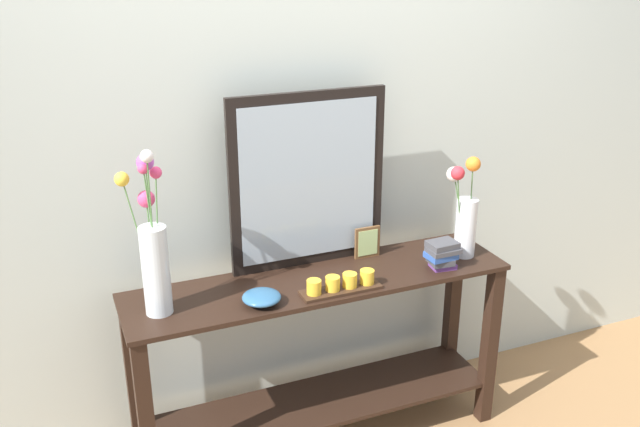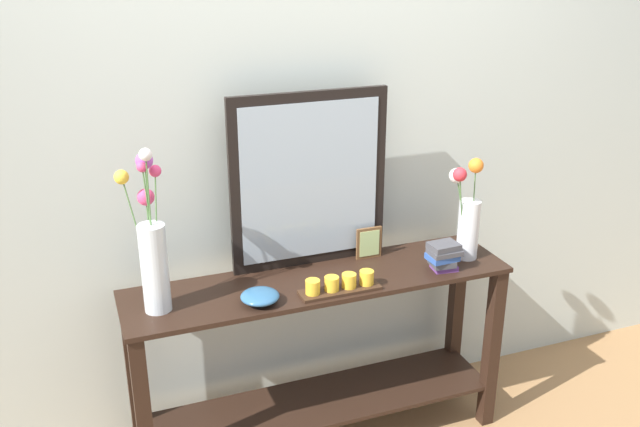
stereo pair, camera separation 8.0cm
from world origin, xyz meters
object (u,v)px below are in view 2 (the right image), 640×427
tall_vase_left (152,250)px  decorative_bowl (260,296)px  candle_tray (340,285)px  console_table (320,345)px  mirror_leaning (309,181)px  picture_frame_small (369,243)px  vase_right (467,216)px  book_stack (443,256)px

tall_vase_left → decorative_bowl: bearing=-14.7°
tall_vase_left → candle_tray: (0.67, -0.11, -0.21)m
console_table → decorative_bowl: decorative_bowl is taller
mirror_leaning → picture_frame_small: bearing=-10.2°
vase_right → picture_frame_small: bearing=159.6°
console_table → vase_right: 0.81m
mirror_leaning → vase_right: (0.63, -0.19, -0.17)m
tall_vase_left → decorative_bowl: 0.43m
mirror_leaning → book_stack: (0.48, -0.26, -0.30)m
tall_vase_left → candle_tray: bearing=-9.5°
picture_frame_small → decorative_bowl: size_ratio=0.94×
book_stack → console_table: bearing=168.7°
mirror_leaning → decorative_bowl: (-0.29, -0.26, -0.33)m
tall_vase_left → picture_frame_small: (0.90, 0.13, -0.17)m
mirror_leaning → candle_tray: mirror_leaning is taller
tall_vase_left → vase_right: tall_vase_left is taller
mirror_leaning → book_stack: bearing=-28.1°
tall_vase_left → vase_right: 1.28m
tall_vase_left → candle_tray: tall_vase_left is taller
candle_tray → picture_frame_small: picture_frame_small is taller
mirror_leaning → book_stack: 0.62m
console_table → book_stack: (0.50, -0.10, 0.37)m
console_table → tall_vase_left: size_ratio=2.54×
book_stack → candle_tray: bearing=-176.8°
candle_tray → decorative_bowl: (-0.31, 0.02, -0.00)m
console_table → mirror_leaning: bearing=84.7°
console_table → decorative_bowl: bearing=-158.9°
decorative_bowl → book_stack: book_stack is taller
candle_tray → book_stack: 0.46m
console_table → candle_tray: candle_tray is taller
tall_vase_left → picture_frame_small: bearing=7.9°
console_table → book_stack: 0.63m
book_stack → picture_frame_small: bearing=137.8°
mirror_leaning → picture_frame_small: mirror_leaning is taller
decorative_bowl → book_stack: (0.77, 0.01, 0.03)m
mirror_leaning → tall_vase_left: (-0.65, -0.17, -0.12)m
mirror_leaning → picture_frame_small: size_ratio=5.27×
mirror_leaning → candle_tray: bearing=-86.0°
candle_tray → decorative_bowl: size_ratio=2.20×
vase_right → picture_frame_small: size_ratio=3.19×
vase_right → picture_frame_small: 0.42m
book_stack → decorative_bowl: bearing=-179.4°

